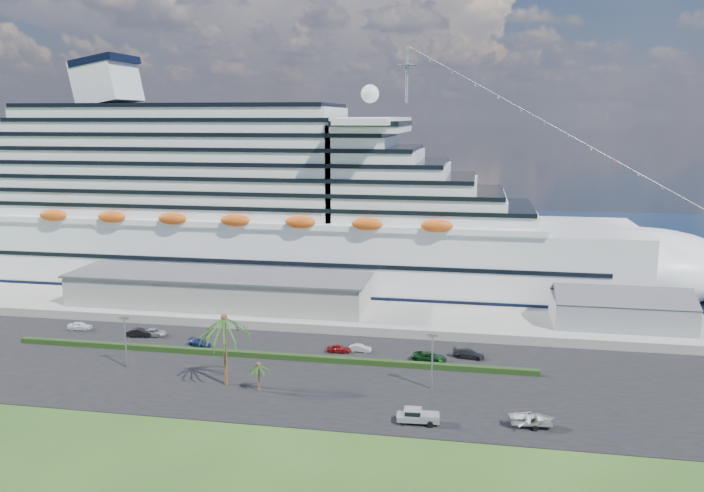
% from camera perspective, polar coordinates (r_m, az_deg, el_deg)
% --- Properties ---
extents(ground, '(420.00, 420.00, 0.00)m').
position_cam_1_polar(ground, '(98.69, -5.66, -12.71)').
color(ground, '#234617').
rests_on(ground, ground).
extents(asphalt_lot, '(140.00, 38.00, 0.12)m').
position_cam_1_polar(asphalt_lot, '(108.48, -4.04, -10.43)').
color(asphalt_lot, black).
rests_on(asphalt_lot, ground).
extents(wharf, '(240.00, 20.00, 1.80)m').
position_cam_1_polar(wharf, '(135.00, -1.00, -5.74)').
color(wharf, gray).
rests_on(wharf, ground).
extents(water, '(420.00, 160.00, 0.02)m').
position_cam_1_polar(water, '(221.90, 3.56, 0.54)').
color(water, black).
rests_on(water, ground).
extents(cruise_ship, '(191.00, 38.00, 54.00)m').
position_cam_1_polar(cruise_ship, '(159.67, -6.92, 2.56)').
color(cruise_ship, silver).
rests_on(cruise_ship, ground).
extents(terminal_building, '(61.00, 15.00, 6.30)m').
position_cam_1_polar(terminal_building, '(140.80, -11.05, -3.52)').
color(terminal_building, gray).
rests_on(terminal_building, wharf).
extents(port_shed, '(24.00, 12.31, 7.37)m').
position_cam_1_polar(port_shed, '(134.26, 21.41, -5.04)').
color(port_shed, gray).
rests_on(port_shed, wharf).
extents(hedge, '(88.00, 1.10, 0.90)m').
position_cam_1_polar(hedge, '(114.91, -7.34, -8.99)').
color(hedge, black).
rests_on(hedge, asphalt_lot).
extents(lamp_post_left, '(1.60, 0.35, 8.27)m').
position_cam_1_polar(lamp_post_left, '(114.08, -18.33, -7.09)').
color(lamp_post_left, gray).
rests_on(lamp_post_left, asphalt_lot).
extents(lamp_post_right, '(1.60, 0.35, 8.27)m').
position_cam_1_polar(lamp_post_right, '(100.93, 6.69, -8.93)').
color(lamp_post_right, gray).
rests_on(lamp_post_right, asphalt_lot).
extents(palm_tall, '(8.82, 8.82, 11.13)m').
position_cam_1_polar(palm_tall, '(102.09, -10.57, -6.53)').
color(palm_tall, '#47301E').
rests_on(palm_tall, ground).
extents(palm_short, '(3.53, 3.53, 4.56)m').
position_cam_1_polar(palm_short, '(100.78, -7.80, -10.01)').
color(palm_short, '#47301E').
rests_on(palm_short, ground).
extents(parked_car_0, '(4.55, 2.20, 1.50)m').
position_cam_1_polar(parked_car_0, '(137.79, -21.69, -6.20)').
color(parked_car_0, white).
rests_on(parked_car_0, asphalt_lot).
extents(parked_car_1, '(4.70, 2.28, 1.48)m').
position_cam_1_polar(parked_car_1, '(130.14, -17.23, -6.89)').
color(parked_car_1, black).
rests_on(parked_car_1, asphalt_lot).
extents(parked_car_2, '(4.70, 2.22, 1.30)m').
position_cam_1_polar(parked_car_2, '(129.78, -16.08, -6.92)').
color(parked_car_2, '#A3A4AC').
rests_on(parked_car_2, asphalt_lot).
extents(parked_car_3, '(4.66, 3.20, 1.25)m').
position_cam_1_polar(parked_car_3, '(122.18, -12.54, -7.87)').
color(parked_car_3, navy).
rests_on(parked_car_3, asphalt_lot).
extents(parked_car_4, '(4.05, 1.85, 1.35)m').
position_cam_1_polar(parked_car_4, '(116.45, -1.10, -8.52)').
color(parked_car_4, maroon).
rests_on(parked_car_4, asphalt_lot).
extents(parked_car_5, '(3.82, 1.60, 1.23)m').
position_cam_1_polar(parked_car_5, '(116.78, 0.68, -8.49)').
color(parked_car_5, silver).
rests_on(parked_car_5, asphalt_lot).
extents(parked_car_6, '(5.99, 3.64, 1.55)m').
position_cam_1_polar(parked_car_6, '(112.89, 6.45, -9.16)').
color(parked_car_6, '#0C3313').
rests_on(parked_car_6, asphalt_lot).
extents(parked_car_7, '(5.40, 2.85, 1.49)m').
position_cam_1_polar(parked_car_7, '(115.44, 9.66, -8.81)').
color(parked_car_7, black).
rests_on(parked_car_7, asphalt_lot).
extents(pickup_truck, '(5.58, 2.29, 1.93)m').
position_cam_1_polar(pickup_truck, '(91.50, 5.45, -13.85)').
color(pickup_truck, black).
rests_on(pickup_truck, asphalt_lot).
extents(boat_trailer, '(6.60, 4.57, 1.86)m').
position_cam_1_polar(boat_trailer, '(92.82, 14.70, -13.69)').
color(boat_trailer, gray).
rests_on(boat_trailer, asphalt_lot).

